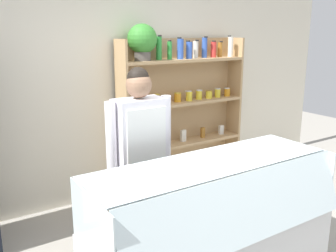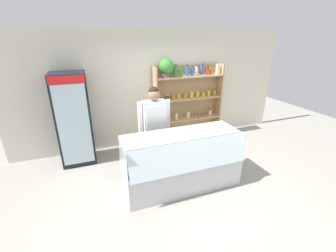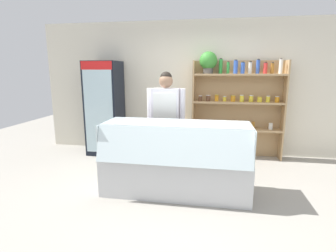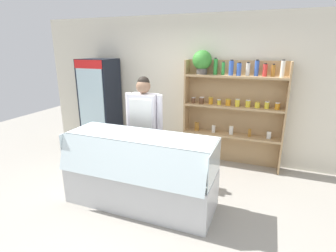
% 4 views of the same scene
% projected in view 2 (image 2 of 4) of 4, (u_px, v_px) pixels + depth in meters
% --- Properties ---
extents(ground_plane, '(12.00, 12.00, 0.00)m').
position_uv_depth(ground_plane, '(192.00, 181.00, 4.23)').
color(ground_plane, gray).
extents(back_wall, '(6.80, 0.10, 2.70)m').
position_uv_depth(back_wall, '(158.00, 89.00, 5.45)').
color(back_wall, silver).
rests_on(back_wall, ground).
extents(drinks_fridge, '(0.66, 0.62, 1.90)m').
position_uv_depth(drinks_fridge, '(74.00, 120.00, 4.58)').
color(drinks_fridge, black).
rests_on(drinks_fridge, ground).
extents(shelving_unit, '(1.75, 0.34, 2.07)m').
position_uv_depth(shelving_unit, '(184.00, 94.00, 5.51)').
color(shelving_unit, tan).
rests_on(shelving_unit, ground).
extents(deli_display_case, '(2.04, 0.80, 1.01)m').
position_uv_depth(deli_display_case, '(181.00, 170.00, 4.01)').
color(deli_display_case, silver).
rests_on(deli_display_case, ground).
extents(shop_clerk, '(0.63, 0.25, 1.70)m').
position_uv_depth(shop_clerk, '(155.00, 123.00, 4.26)').
color(shop_clerk, '#383D51').
rests_on(shop_clerk, ground).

